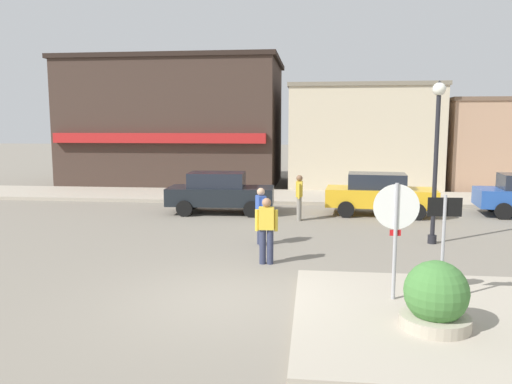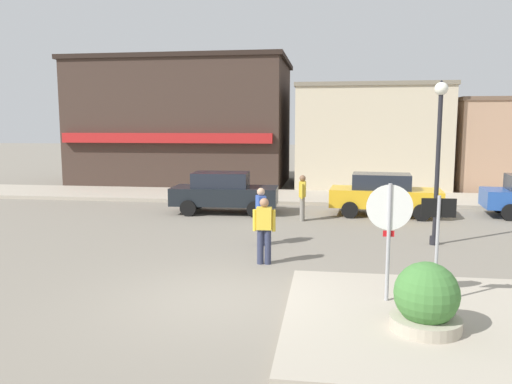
{
  "view_description": "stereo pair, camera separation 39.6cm",
  "coord_description": "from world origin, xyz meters",
  "px_view_note": "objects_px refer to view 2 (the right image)",
  "views": [
    {
      "loc": [
        1.66,
        -9.05,
        3.31
      ],
      "look_at": [
        0.11,
        4.5,
        1.5
      ],
      "focal_mm": 35.0,
      "sensor_mm": 36.0,
      "label": 1
    },
    {
      "loc": [
        2.06,
        -9.0,
        3.31
      ],
      "look_at": [
        0.11,
        4.5,
        1.5
      ],
      "focal_mm": 35.0,
      "sensor_mm": 36.0,
      "label": 2
    }
  ],
  "objects_px": {
    "one_way_sign": "(437,238)",
    "pedestrian_crossing_far": "(261,214)",
    "pedestrian_kerb_side": "(302,196)",
    "stop_sign": "(389,227)",
    "parked_car_nearest": "(224,192)",
    "pedestrian_crossing_near": "(264,229)",
    "lamp_post": "(439,139)",
    "planter": "(426,304)",
    "parked_car_second": "(384,194)"
  },
  "relations": [
    {
      "from": "one_way_sign",
      "to": "pedestrian_crossing_far",
      "type": "xyz_separation_m",
      "value": [
        -3.77,
        4.54,
        -0.46
      ]
    },
    {
      "from": "pedestrian_kerb_side",
      "to": "stop_sign",
      "type": "bearing_deg",
      "value": -76.69
    },
    {
      "from": "one_way_sign",
      "to": "parked_car_nearest",
      "type": "distance_m",
      "value": 11.17
    },
    {
      "from": "stop_sign",
      "to": "pedestrian_crossing_near",
      "type": "height_order",
      "value": "stop_sign"
    },
    {
      "from": "pedestrian_crossing_far",
      "to": "pedestrian_kerb_side",
      "type": "xyz_separation_m",
      "value": [
        0.96,
        3.77,
        0.0
      ]
    },
    {
      "from": "lamp_post",
      "to": "parked_car_nearest",
      "type": "height_order",
      "value": "lamp_post"
    },
    {
      "from": "lamp_post",
      "to": "pedestrian_crossing_far",
      "type": "relative_size",
      "value": 2.82
    },
    {
      "from": "lamp_post",
      "to": "pedestrian_crossing_far",
      "type": "distance_m",
      "value": 5.3
    },
    {
      "from": "pedestrian_kerb_side",
      "to": "planter",
      "type": "bearing_deg",
      "value": -75.84
    },
    {
      "from": "parked_car_nearest",
      "to": "parked_car_second",
      "type": "xyz_separation_m",
      "value": [
        6.0,
        0.29,
        0.0
      ]
    },
    {
      "from": "parked_car_nearest",
      "to": "parked_car_second",
      "type": "distance_m",
      "value": 6.01
    },
    {
      "from": "parked_car_second",
      "to": "stop_sign",
      "type": "bearing_deg",
      "value": -95.74
    },
    {
      "from": "parked_car_nearest",
      "to": "lamp_post",
      "type": "bearing_deg",
      "value": -31.55
    },
    {
      "from": "stop_sign",
      "to": "parked_car_nearest",
      "type": "distance_m",
      "value": 10.76
    },
    {
      "from": "stop_sign",
      "to": "pedestrian_kerb_side",
      "type": "xyz_separation_m",
      "value": [
        -1.96,
        8.3,
        -0.65
      ]
    },
    {
      "from": "stop_sign",
      "to": "parked_car_second",
      "type": "height_order",
      "value": "stop_sign"
    },
    {
      "from": "pedestrian_crossing_near",
      "to": "pedestrian_kerb_side",
      "type": "distance_m",
      "value": 5.73
    },
    {
      "from": "lamp_post",
      "to": "pedestrian_crossing_far",
      "type": "xyz_separation_m",
      "value": [
        -4.82,
        -0.71,
        -2.09
      ]
    },
    {
      "from": "pedestrian_crossing_near",
      "to": "pedestrian_kerb_side",
      "type": "height_order",
      "value": "same"
    },
    {
      "from": "pedestrian_crossing_far",
      "to": "parked_car_second",
      "type": "bearing_deg",
      "value": 53.31
    },
    {
      "from": "stop_sign",
      "to": "one_way_sign",
      "type": "relative_size",
      "value": 1.1
    },
    {
      "from": "one_way_sign",
      "to": "pedestrian_kerb_side",
      "type": "relative_size",
      "value": 1.3
    },
    {
      "from": "lamp_post",
      "to": "pedestrian_crossing_near",
      "type": "relative_size",
      "value": 2.82
    },
    {
      "from": "stop_sign",
      "to": "parked_car_nearest",
      "type": "bearing_deg",
      "value": 117.87
    },
    {
      "from": "stop_sign",
      "to": "planter",
      "type": "distance_m",
      "value": 1.65
    },
    {
      "from": "planter",
      "to": "pedestrian_crossing_near",
      "type": "distance_m",
      "value": 4.93
    },
    {
      "from": "stop_sign",
      "to": "parked_car_second",
      "type": "relative_size",
      "value": 0.56
    },
    {
      "from": "planter",
      "to": "lamp_post",
      "type": "distance_m",
      "value": 7.09
    },
    {
      "from": "planter",
      "to": "stop_sign",
      "type": "bearing_deg",
      "value": 109.52
    },
    {
      "from": "one_way_sign",
      "to": "lamp_post",
      "type": "bearing_deg",
      "value": 78.72
    },
    {
      "from": "stop_sign",
      "to": "pedestrian_crossing_near",
      "type": "bearing_deg",
      "value": 134.82
    },
    {
      "from": "stop_sign",
      "to": "lamp_post",
      "type": "height_order",
      "value": "lamp_post"
    },
    {
      "from": "planter",
      "to": "parked_car_second",
      "type": "height_order",
      "value": "parked_car_second"
    },
    {
      "from": "parked_car_nearest",
      "to": "pedestrian_kerb_side",
      "type": "distance_m",
      "value": 3.28
    },
    {
      "from": "one_way_sign",
      "to": "parked_car_second",
      "type": "bearing_deg",
      "value": 89.18
    },
    {
      "from": "one_way_sign",
      "to": "lamp_post",
      "type": "relative_size",
      "value": 0.46
    },
    {
      "from": "pedestrian_crossing_near",
      "to": "pedestrian_crossing_far",
      "type": "height_order",
      "value": "same"
    },
    {
      "from": "stop_sign",
      "to": "parked_car_second",
      "type": "distance_m",
      "value": 9.86
    },
    {
      "from": "planter",
      "to": "parked_car_second",
      "type": "bearing_deg",
      "value": 87.23
    },
    {
      "from": "lamp_post",
      "to": "parked_car_nearest",
      "type": "bearing_deg",
      "value": 148.45
    },
    {
      "from": "lamp_post",
      "to": "pedestrian_crossing_near",
      "type": "height_order",
      "value": "lamp_post"
    },
    {
      "from": "stop_sign",
      "to": "parked_car_second",
      "type": "bearing_deg",
      "value": 84.26
    },
    {
      "from": "lamp_post",
      "to": "planter",
      "type": "bearing_deg",
      "value": -102.48
    },
    {
      "from": "parked_car_nearest",
      "to": "parked_car_second",
      "type": "height_order",
      "value": "same"
    },
    {
      "from": "pedestrian_crossing_far",
      "to": "stop_sign",
      "type": "bearing_deg",
      "value": -57.17
    },
    {
      "from": "parked_car_second",
      "to": "pedestrian_crossing_far",
      "type": "relative_size",
      "value": 2.57
    },
    {
      "from": "one_way_sign",
      "to": "pedestrian_crossing_near",
      "type": "distance_m",
      "value": 4.33
    },
    {
      "from": "planter",
      "to": "pedestrian_crossing_far",
      "type": "height_order",
      "value": "pedestrian_crossing_far"
    },
    {
      "from": "planter",
      "to": "pedestrian_crossing_far",
      "type": "bearing_deg",
      "value": 120.19
    },
    {
      "from": "stop_sign",
      "to": "parked_car_nearest",
      "type": "height_order",
      "value": "stop_sign"
    }
  ]
}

